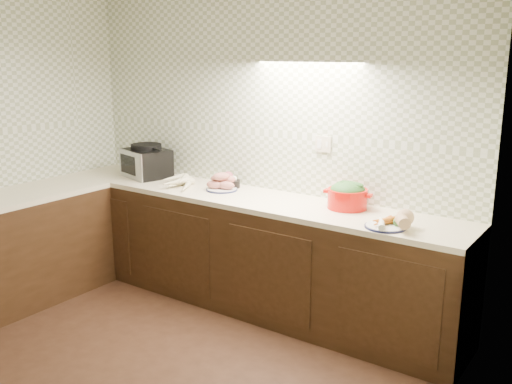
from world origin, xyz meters
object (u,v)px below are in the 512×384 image
Objects in this scene: sweet_potato_plate at (222,184)px; dutch_oven at (348,195)px; veg_plate at (395,221)px; onion_bowl at (230,182)px; parsnip_pile at (184,182)px; toaster_oven at (146,162)px.

dutch_oven is at bearing 4.27° from sweet_potato_plate.
onion_bowl is at bearing 169.66° from veg_plate.
veg_plate is (1.55, -0.17, -0.01)m from sweet_potato_plate.
onion_bowl is at bearing 26.13° from parsnip_pile.
toaster_oven is at bearing 178.92° from sweet_potato_plate.
parsnip_pile is 1.19× the size of veg_plate.
sweet_potato_plate is 1.54× the size of onion_bowl.
parsnip_pile is at bearing 7.44° from toaster_oven.
parsnip_pile is 0.37m from sweet_potato_plate.
onion_bowl is 0.47× the size of dutch_oven.
toaster_oven is 0.88m from sweet_potato_plate.
dutch_oven reaches higher than veg_plate.
dutch_oven is (1.10, -0.03, 0.05)m from onion_bowl.
sweet_potato_plate is 0.12m from onion_bowl.
onion_bowl is at bearing 93.96° from sweet_potato_plate.
toaster_oven is at bearing -173.52° from onion_bowl.
toaster_oven is at bearing 175.63° from veg_plate.
toaster_oven is at bearing 171.63° from parsnip_pile.
veg_plate is at bearing -10.34° from onion_bowl.
parsnip_pile is 1.91m from veg_plate.
sweet_potato_plate is at bearing -86.04° from onion_bowl.
dutch_oven is (1.96, 0.06, -0.04)m from toaster_oven.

